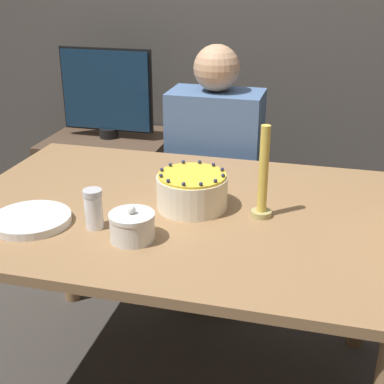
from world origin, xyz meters
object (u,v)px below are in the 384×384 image
at_px(sugar_shaker, 94,209).
at_px(candle, 263,181).
at_px(tv_monitor, 106,92).
at_px(cake, 192,191).
at_px(sugar_bowl, 132,226).
at_px(person_man_blue_shirt, 214,193).

bearing_deg(sugar_shaker, candle, 22.98).
height_order(candle, tv_monitor, tv_monitor).
xyz_separation_m(cake, sugar_bowl, (-0.11, -0.25, -0.02)).
distance_m(cake, sugar_bowl, 0.28).
relative_size(sugar_shaker, tv_monitor, 0.24).
distance_m(cake, person_man_blue_shirt, 0.76).
distance_m(sugar_bowl, sugar_shaker, 0.14).
relative_size(sugar_shaker, candle, 0.42).
distance_m(sugar_shaker, person_man_blue_shirt, 0.97).
xyz_separation_m(cake, person_man_blue_shirt, (-0.07, 0.69, -0.30)).
bearing_deg(tv_monitor, sugar_bowl, -64.37).
xyz_separation_m(sugar_shaker, tv_monitor, (-0.50, 1.28, 0.04)).
bearing_deg(candle, person_man_blue_shirt, 112.89).
bearing_deg(person_man_blue_shirt, tv_monitor, -29.73).
bearing_deg(sugar_bowl, candle, 35.80).
bearing_deg(candle, tv_monitor, 131.68).
xyz_separation_m(sugar_bowl, person_man_blue_shirt, (0.03, 0.94, -0.29)).
bearing_deg(cake, sugar_shaker, -138.80).
height_order(sugar_shaker, tv_monitor, tv_monitor).
relative_size(sugar_bowl, person_man_blue_shirt, 0.11).
height_order(sugar_bowl, sugar_shaker, sugar_shaker).
distance_m(sugar_bowl, tv_monitor, 1.47).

